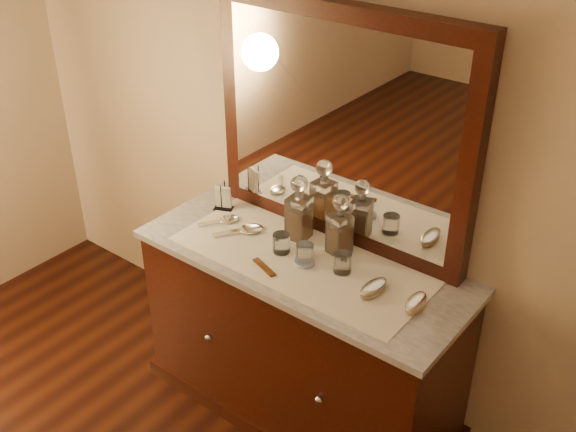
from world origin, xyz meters
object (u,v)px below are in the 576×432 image
object	(u,v)px
pin_dish	(305,262)
comb	(264,267)
mirror_frame	(341,128)
napkin_rack	(223,199)
hand_mirror_inner	(247,229)
brush_near	(373,288)
decanter_right	(340,231)
dresser_cabinet	(302,339)
hand_mirror_outer	(225,220)
decanter_left	(299,214)
brush_far	(416,303)

from	to	relation	value
pin_dish	comb	size ratio (longest dim) A/B	0.59
mirror_frame	comb	world-z (taller)	mirror_frame
napkin_rack	hand_mirror_inner	size ratio (longest dim) A/B	0.61
brush_near	pin_dish	bearing A→B (deg)	-178.74
mirror_frame	decanter_right	bearing A→B (deg)	-51.82
dresser_cabinet	hand_mirror_outer	size ratio (longest dim) A/B	7.40
decanter_left	hand_mirror_inner	bearing A→B (deg)	-153.22
napkin_rack	decanter_left	size ratio (longest dim) A/B	0.45
brush_near	hand_mirror_outer	world-z (taller)	brush_near
brush_far	hand_mirror_inner	size ratio (longest dim) A/B	0.67
mirror_frame	hand_mirror_inner	distance (m)	0.63
pin_dish	decanter_left	world-z (taller)	decanter_left
decanter_left	hand_mirror_inner	size ratio (longest dim) A/B	1.36
decanter_left	pin_dish	bearing A→B (deg)	-46.08
hand_mirror_outer	decanter_right	bearing A→B (deg)	11.31
brush_far	hand_mirror_inner	xyz separation A→B (m)	(-0.85, 0.02, -0.01)
decanter_right	hand_mirror_outer	xyz separation A→B (m)	(-0.54, -0.11, -0.10)
pin_dish	napkin_rack	world-z (taller)	napkin_rack
brush_far	pin_dish	bearing A→B (deg)	-176.91
pin_dish	decanter_left	bearing A→B (deg)	133.92
dresser_cabinet	comb	bearing A→B (deg)	-115.50
decanter_left	brush_near	size ratio (longest dim) A/B	1.96
decanter_right	mirror_frame	bearing A→B (deg)	128.18
decanter_left	brush_near	bearing A→B (deg)	-16.87
decanter_left	hand_mirror_outer	distance (m)	0.37
dresser_cabinet	comb	world-z (taller)	comb
pin_dish	brush_near	size ratio (longest dim) A/B	0.55
brush_far	decanter_left	bearing A→B (deg)	169.20
mirror_frame	brush_far	bearing A→B (deg)	-25.42
comb	brush_far	world-z (taller)	brush_far
dresser_cabinet	decanter_right	world-z (taller)	decanter_right
dresser_cabinet	decanter_right	xyz separation A→B (m)	(0.10, 0.12, 0.55)
napkin_rack	brush_far	world-z (taller)	napkin_rack
comb	decanter_left	world-z (taller)	decanter_left
pin_dish	hand_mirror_outer	world-z (taller)	hand_mirror_outer
comb	decanter_left	xyz separation A→B (m)	(-0.03, 0.27, 0.11)
decanter_left	brush_far	world-z (taller)	decanter_left
decanter_left	hand_mirror_outer	world-z (taller)	decanter_left
dresser_cabinet	brush_far	bearing A→B (deg)	-0.81
napkin_rack	hand_mirror_inner	world-z (taller)	napkin_rack
pin_dish	decanter_right	world-z (taller)	decanter_right
pin_dish	hand_mirror_outer	distance (m)	0.49
dresser_cabinet	brush_near	xyz separation A→B (m)	(0.36, -0.03, 0.46)
mirror_frame	brush_near	distance (m)	0.66
brush_near	brush_far	world-z (taller)	brush_near
pin_dish	decanter_left	distance (m)	0.23
napkin_rack	comb	bearing A→B (deg)	-29.23
comb	hand_mirror_outer	xyz separation A→B (m)	(-0.37, 0.17, 0.00)
decanter_left	decanter_right	world-z (taller)	decanter_left
comb	hand_mirror_inner	xyz separation A→B (m)	(-0.24, 0.17, 0.01)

